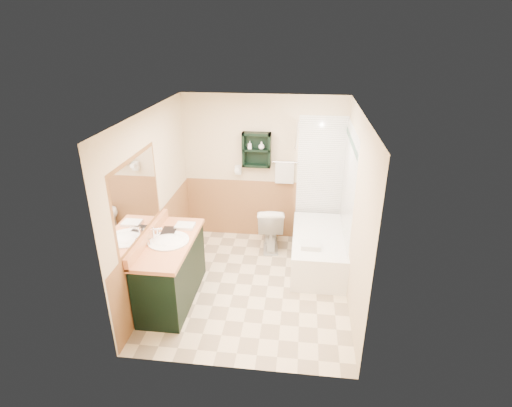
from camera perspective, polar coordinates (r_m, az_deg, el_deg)
The scene contains 25 objects.
floor at distance 5.72m, azimuth -0.61°, elevation -11.54°, with size 3.00×3.00×0.00m, color beige.
back_wall at distance 6.52m, azimuth 1.07°, elevation 4.96°, with size 2.60×0.04×2.40m, color beige.
left_wall at distance 5.44m, azimuth -14.60°, elevation 0.17°, with size 0.04×3.00×2.40m, color beige.
right_wall at distance 5.13m, azimuth 14.12°, elevation -1.24°, with size 0.04×3.00×2.40m, color beige.
ceiling at distance 4.74m, azimuth -0.74°, elevation 13.01°, with size 2.60×3.00×0.04m, color white.
wainscot_left at distance 5.73m, azimuth -13.55°, elevation -6.26°, with size 2.98×2.98×1.00m, color #B27948, non-canonical shape.
wainscot_back at distance 6.75m, azimuth 0.99°, elevation -0.76°, with size 2.58×2.58×1.00m, color #B27948, non-canonical shape.
mirror_frame at distance 4.84m, azimuth -16.65°, elevation 0.79°, with size 1.30×1.30×1.00m, color brown, non-canonical shape.
mirror_glass at distance 4.84m, azimuth -16.60°, elevation 0.79°, with size 1.20×1.20×0.90m, color white, non-canonical shape.
tile_right at distance 5.86m, azimuth 12.81°, elevation 0.54°, with size 1.50×1.50×2.10m, color white, non-canonical shape.
tile_back at distance 6.51m, azimuth 10.04°, elevation 3.16°, with size 0.95×0.95×2.10m, color white, non-canonical shape.
tile_accent at distance 5.59m, azimuth 13.50°, elevation 8.57°, with size 1.50×1.50×0.10m, color #154937, non-canonical shape.
wall_shelf at distance 6.32m, azimuth 0.08°, elevation 7.67°, with size 0.45×0.15×0.55m, color black.
hair_dryer at distance 6.49m, azimuth -2.54°, elevation 4.84°, with size 0.10×0.24×0.18m, color white, non-canonical shape.
towel_bar at distance 6.38m, azimuth 4.16°, elevation 5.90°, with size 0.40×0.06×0.40m, color silver, non-canonical shape.
curtain_rod at distance 5.53m, azimuth 5.86°, elevation 10.00°, with size 0.03×0.03×1.60m, color silver.
shower_curtain at distance 5.95m, azimuth 5.56°, elevation 2.44°, with size 1.05×1.05×1.70m, color #C0AF91, non-canonical shape.
vanity at distance 5.35m, azimuth -12.00°, elevation -9.34°, with size 0.59×1.36×0.86m, color black.
bathtub at distance 6.09m, azimuth 8.89°, elevation -6.54°, with size 0.77×1.50×0.51m, color white.
toilet at distance 6.46m, azimuth 2.07°, elevation -3.34°, with size 0.41×0.74×0.73m, color white.
counter_towel at distance 5.42m, azimuth -10.11°, elevation -3.16°, with size 0.25×0.19×0.04m, color silver.
vanity_book at distance 5.32m, azimuth -13.42°, elevation -2.78°, with size 0.18×0.02×0.25m, color black.
tub_towel at distance 5.60m, azimuth 7.82°, elevation -5.92°, with size 0.26×0.22×0.07m, color silver.
soap_bottle_a at distance 6.31m, azimuth -0.89°, elevation 8.06°, with size 0.06×0.12×0.06m, color white.
soap_bottle_b at distance 6.29m, azimuth 0.78°, elevation 8.18°, with size 0.10×0.12×0.10m, color white.
Camera 1 is at (0.61, -4.62, 3.32)m, focal length 28.00 mm.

